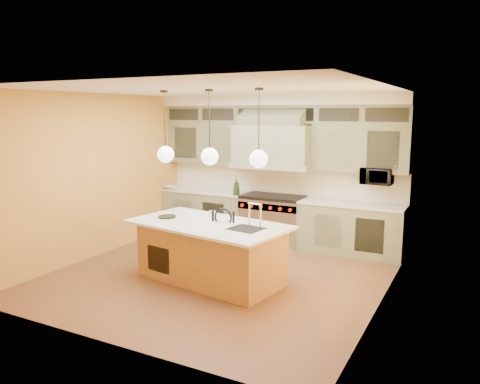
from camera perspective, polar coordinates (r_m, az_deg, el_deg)
The scene contains 18 objects.
floor at distance 7.58m, azimuth -2.58°, elevation -10.11°, with size 5.00×5.00×0.00m, color brown.
ceiling at distance 7.14m, azimuth -2.76°, elevation 12.36°, with size 5.00×5.00×0.00m, color white.
wall_back at distance 9.44m, azimuth 4.96°, elevation 2.86°, with size 5.00×5.00×0.00m, color gold.
wall_front at distance 5.25m, azimuth -16.50°, elevation -2.99°, with size 5.00×5.00×0.00m, color gold.
wall_left at distance 8.73m, azimuth -17.02°, elevation 1.92°, with size 5.00×5.00×0.00m, color gold.
wall_right at distance 6.36m, azimuth 17.22°, elevation -0.85°, with size 5.00×5.00×0.00m, color gold.
back_cabinetry at distance 9.20m, azimuth 4.32°, elevation 2.56°, with size 5.00×0.77×2.90m.
range at distance 9.29m, azimuth 4.03°, elevation -3.29°, with size 1.20×0.74×0.96m.
kitchen_island at distance 7.22m, azimuth -3.57°, elevation -7.19°, with size 2.57×1.64×1.35m.
counter_stool at distance 7.07m, azimuth -2.46°, elevation -6.06°, with size 0.45×0.45×1.14m.
microwave at distance 8.65m, azimuth 16.34°, elevation 1.88°, with size 0.54×0.37×0.30m, color black.
oil_bottle_a at distance 9.27m, azimuth -0.44°, elevation 0.62°, with size 0.13×0.13×0.33m, color black.
oil_bottle_b at distance 9.28m, azimuth -0.44°, elevation 0.25°, with size 0.09×0.10×0.21m, color black.
fruit_bowl at distance 10.13m, azimuth -8.46°, elevation 0.53°, with size 0.27×0.27×0.07m, color beige.
cup at distance 7.44m, azimuth -3.43°, elevation -2.71°, with size 0.11×0.11×0.10m, color white.
pendant_left at distance 7.39m, azimuth -9.06°, elevation 4.78°, with size 0.26×0.26×1.11m.
pendant_center at distance 6.94m, azimuth -3.72°, elevation 4.57°, with size 0.26×0.26×1.11m.
pendant_right at distance 6.57m, azimuth 2.29°, elevation 4.30°, with size 0.26×0.26×1.11m.
Camera 1 is at (3.58, -6.17, 2.56)m, focal length 35.00 mm.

